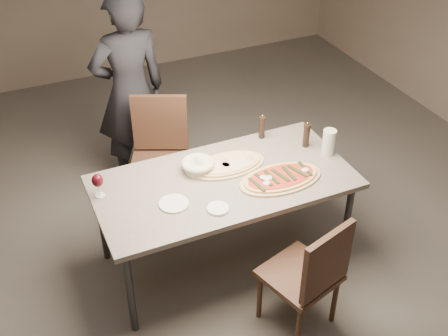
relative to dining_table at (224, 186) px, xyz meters
name	(u,v)px	position (x,y,z in m)	size (l,w,h in m)	color
room	(224,97)	(0.00, 0.00, 0.71)	(7.00, 7.00, 7.00)	#55504A
dining_table	(224,186)	(0.00, 0.00, 0.00)	(1.80, 0.90, 0.75)	gray
zucchini_pizza	(280,178)	(0.36, -0.16, 0.07)	(0.61, 0.34, 0.05)	tan
ham_pizza	(227,164)	(0.09, 0.14, 0.07)	(0.57, 0.31, 0.04)	tan
bread_basket	(198,165)	(-0.13, 0.17, 0.11)	(0.23, 0.23, 0.08)	beige
oil_dish	(218,209)	(-0.17, -0.28, 0.07)	(0.14, 0.14, 0.02)	white
pepper_mill_left	(306,135)	(0.73, 0.14, 0.16)	(0.05, 0.05, 0.21)	black
pepper_mill_right	(262,127)	(0.49, 0.38, 0.15)	(0.05, 0.05, 0.20)	black
carafe	(329,142)	(0.83, -0.02, 0.16)	(0.10, 0.10, 0.20)	silver
wine_glass	(98,181)	(-0.83, 0.18, 0.18)	(0.08, 0.08, 0.17)	silver
side_plate	(174,204)	(-0.41, -0.11, 0.06)	(0.20, 0.20, 0.01)	white
chair_near	(311,273)	(0.23, -0.81, -0.18)	(0.54, 0.54, 0.91)	#442A1C
chair_far	(160,150)	(-0.21, 0.81, -0.14)	(0.62, 0.62, 0.99)	#442A1C
diner	(130,92)	(-0.29, 1.28, 0.18)	(0.64, 0.42, 1.75)	black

